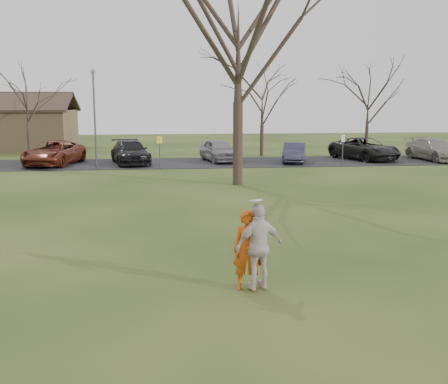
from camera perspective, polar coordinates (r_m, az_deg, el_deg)
The scene contains 15 objects.
ground at distance 12.52m, azimuth 2.17°, elevation -9.85°, with size 120.00×120.00×0.00m, color #1E380F.
parking_strip at distance 36.94m, azimuth -3.81°, elevation 3.15°, with size 62.00×6.50×0.04m, color black.
player_defender at distance 11.90m, azimuth 2.56°, elevation -6.30°, with size 0.66×0.44×1.82m, color #C24B10.
car_2 at distance 37.35m, azimuth -17.86°, elevation 4.05°, with size 2.67×5.79×1.61m, color maroon.
car_3 at distance 36.82m, azimuth -10.08°, elevation 4.26°, with size 2.20×5.42×1.57m, color black.
car_4 at distance 37.59m, azimuth -0.55°, elevation 4.52°, with size 1.87×4.64×1.58m, color gray.
car_5 at distance 37.43m, azimuth 7.60°, elevation 4.26°, with size 1.46×4.19×1.38m, color #34334C.
car_6 at distance 40.13m, azimuth 14.90°, elevation 4.54°, with size 2.66×5.77×1.60m, color black.
car_7 at distance 41.34m, azimuth 21.75°, elevation 4.28°, with size 2.18×5.35×1.55m, color gray.
catching_play at distance 11.81m, azimuth 3.80°, elevation -5.86°, with size 1.23×0.81×2.06m.
lamp_post at distance 34.42m, azimuth -13.82°, elevation 9.01°, with size 0.34×0.34×6.27m.
sign_yellow at distance 33.77m, azimuth -6.98°, elevation 4.93°, with size 0.35×0.35×2.08m.
sign_white at distance 35.79m, azimuth 12.69°, elevation 5.02°, with size 0.35×0.35×2.08m.
big_tree at distance 27.09m, azimuth 1.54°, elevation 15.61°, with size 9.00×9.00×14.00m, color #352821, non-canonical shape.
small_tree_row at distance 42.19m, azimuth 1.81°, elevation 9.24°, with size 55.00×5.90×8.50m.
Camera 1 is at (-1.84, -11.66, 4.17)m, focal length 42.39 mm.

